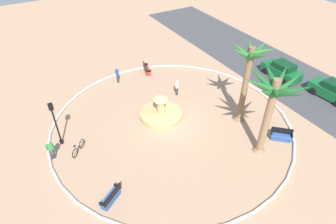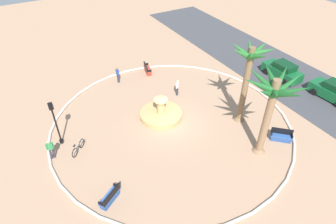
{
  "view_description": "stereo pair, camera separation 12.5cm",
  "coord_description": "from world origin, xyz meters",
  "px_view_note": "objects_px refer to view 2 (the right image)",
  "views": [
    {
      "loc": [
        15.64,
        -9.37,
        15.34
      ],
      "look_at": [
        -0.36,
        -0.08,
        1.0
      ],
      "focal_mm": 30.92,
      "sensor_mm": 36.0,
      "label": 1
    },
    {
      "loc": [
        15.7,
        -9.26,
        15.34
      ],
      "look_at": [
        -0.36,
        -0.08,
        1.0
      ],
      "focal_mm": 30.92,
      "sensor_mm": 36.0,
      "label": 2
    }
  ],
  "objects_px": {
    "bench_west": "(148,70)",
    "bench_north": "(281,137)",
    "palm_tree_by_curb": "(273,97)",
    "bicycle_red_frame": "(78,148)",
    "bench_east": "(110,198)",
    "parked_car_second": "(333,91)",
    "palm_tree_near_fountain": "(249,67)",
    "lamppost": "(55,120)",
    "person_cyclist_helmet": "(50,148)",
    "person_cyclist_photo": "(177,87)",
    "person_pedestrian_stroll": "(118,74)",
    "parked_car_leftmost": "(282,71)",
    "fountain": "(161,114)"
  },
  "relations": [
    {
      "from": "palm_tree_by_curb",
      "to": "bicycle_red_frame",
      "type": "distance_m",
      "value": 13.96
    },
    {
      "from": "person_cyclist_helmet",
      "to": "parked_car_leftmost",
      "type": "relative_size",
      "value": 0.42
    },
    {
      "from": "bench_west",
      "to": "bicycle_red_frame",
      "type": "height_order",
      "value": "bench_west"
    },
    {
      "from": "person_pedestrian_stroll",
      "to": "parked_car_leftmost",
      "type": "height_order",
      "value": "person_pedestrian_stroll"
    },
    {
      "from": "bench_west",
      "to": "parked_car_second",
      "type": "relative_size",
      "value": 0.41
    },
    {
      "from": "fountain",
      "to": "person_cyclist_photo",
      "type": "distance_m",
      "value": 3.67
    },
    {
      "from": "parked_car_leftmost",
      "to": "bench_north",
      "type": "bearing_deg",
      "value": -47.08
    },
    {
      "from": "bench_north",
      "to": "lamppost",
      "type": "distance_m",
      "value": 16.84
    },
    {
      "from": "bench_east",
      "to": "bicycle_red_frame",
      "type": "height_order",
      "value": "bench_east"
    },
    {
      "from": "palm_tree_by_curb",
      "to": "parked_car_leftmost",
      "type": "height_order",
      "value": "palm_tree_by_curb"
    },
    {
      "from": "person_cyclist_helmet",
      "to": "bicycle_red_frame",
      "type": "bearing_deg",
      "value": 80.59
    },
    {
      "from": "bench_east",
      "to": "lamppost",
      "type": "relative_size",
      "value": 0.42
    },
    {
      "from": "person_cyclist_helmet",
      "to": "person_cyclist_photo",
      "type": "relative_size",
      "value": 1.04
    },
    {
      "from": "palm_tree_near_fountain",
      "to": "bench_west",
      "type": "xyz_separation_m",
      "value": [
        -10.76,
        -3.18,
        -4.61
      ]
    },
    {
      "from": "person_cyclist_photo",
      "to": "palm_tree_by_curb",
      "type": "bearing_deg",
      "value": 8.66
    },
    {
      "from": "parked_car_leftmost",
      "to": "bench_east",
      "type": "bearing_deg",
      "value": -75.27
    },
    {
      "from": "bench_east",
      "to": "lamppost",
      "type": "bearing_deg",
      "value": -168.58
    },
    {
      "from": "palm_tree_near_fountain",
      "to": "person_cyclist_helmet",
      "type": "relative_size",
      "value": 4.05
    },
    {
      "from": "parked_car_second",
      "to": "bench_west",
      "type": "bearing_deg",
      "value": -135.05
    },
    {
      "from": "bench_east",
      "to": "bench_west",
      "type": "height_order",
      "value": "same"
    },
    {
      "from": "lamppost",
      "to": "person_cyclist_photo",
      "type": "relative_size",
      "value": 2.38
    },
    {
      "from": "palm_tree_near_fountain",
      "to": "bench_north",
      "type": "bearing_deg",
      "value": 16.98
    },
    {
      "from": "fountain",
      "to": "bench_north",
      "type": "bearing_deg",
      "value": 42.97
    },
    {
      "from": "bench_west",
      "to": "bicycle_red_frame",
      "type": "distance_m",
      "value": 12.32
    },
    {
      "from": "bench_east",
      "to": "person_cyclist_helmet",
      "type": "distance_m",
      "value": 5.96
    },
    {
      "from": "bench_north",
      "to": "person_pedestrian_stroll",
      "type": "distance_m",
      "value": 15.97
    },
    {
      "from": "person_cyclist_helmet",
      "to": "bench_east",
      "type": "bearing_deg",
      "value": 22.39
    },
    {
      "from": "bicycle_red_frame",
      "to": "bench_north",
      "type": "bearing_deg",
      "value": 64.88
    },
    {
      "from": "palm_tree_by_curb",
      "to": "bench_west",
      "type": "distance_m",
      "value": 15.12
    },
    {
      "from": "person_cyclist_photo",
      "to": "parked_car_second",
      "type": "bearing_deg",
      "value": 57.84
    },
    {
      "from": "parked_car_leftmost",
      "to": "person_cyclist_helmet",
      "type": "bearing_deg",
      "value": -90.25
    },
    {
      "from": "person_cyclist_photo",
      "to": "bench_west",
      "type": "bearing_deg",
      "value": -173.51
    },
    {
      "from": "bench_east",
      "to": "parked_car_second",
      "type": "relative_size",
      "value": 0.39
    },
    {
      "from": "fountain",
      "to": "person_pedestrian_stroll",
      "type": "xyz_separation_m",
      "value": [
        -6.96,
        -1.03,
        0.65
      ]
    },
    {
      "from": "palm_tree_by_curb",
      "to": "person_cyclist_photo",
      "type": "xyz_separation_m",
      "value": [
        -9.25,
        -1.41,
        -3.95
      ]
    },
    {
      "from": "bicycle_red_frame",
      "to": "parked_car_leftmost",
      "type": "height_order",
      "value": "parked_car_leftmost"
    },
    {
      "from": "person_cyclist_photo",
      "to": "person_pedestrian_stroll",
      "type": "xyz_separation_m",
      "value": [
        -4.8,
        -3.94,
        0.04
      ]
    },
    {
      "from": "parked_car_second",
      "to": "bench_north",
      "type": "bearing_deg",
      "value": -78.57
    },
    {
      "from": "palm_tree_near_fountain",
      "to": "lamppost",
      "type": "height_order",
      "value": "palm_tree_near_fountain"
    },
    {
      "from": "bench_north",
      "to": "person_cyclist_helmet",
      "type": "distance_m",
      "value": 16.98
    },
    {
      "from": "fountain",
      "to": "person_pedestrian_stroll",
      "type": "distance_m",
      "value": 7.06
    },
    {
      "from": "fountain",
      "to": "bicycle_red_frame",
      "type": "relative_size",
      "value": 2.82
    },
    {
      "from": "lamppost",
      "to": "bench_west",
      "type": "bearing_deg",
      "value": 120.86
    },
    {
      "from": "bench_west",
      "to": "bench_north",
      "type": "height_order",
      "value": "same"
    },
    {
      "from": "bench_east",
      "to": "bench_north",
      "type": "bearing_deg",
      "value": 84.5
    },
    {
      "from": "bench_west",
      "to": "parked_car_second",
      "type": "height_order",
      "value": "parked_car_second"
    },
    {
      "from": "lamppost",
      "to": "person_cyclist_helmet",
      "type": "relative_size",
      "value": 2.29
    },
    {
      "from": "palm_tree_by_curb",
      "to": "bench_north",
      "type": "height_order",
      "value": "palm_tree_by_curb"
    },
    {
      "from": "person_cyclist_photo",
      "to": "person_pedestrian_stroll",
      "type": "bearing_deg",
      "value": -140.68
    },
    {
      "from": "palm_tree_by_curb",
      "to": "bench_east",
      "type": "relative_size",
      "value": 3.96
    }
  ]
}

